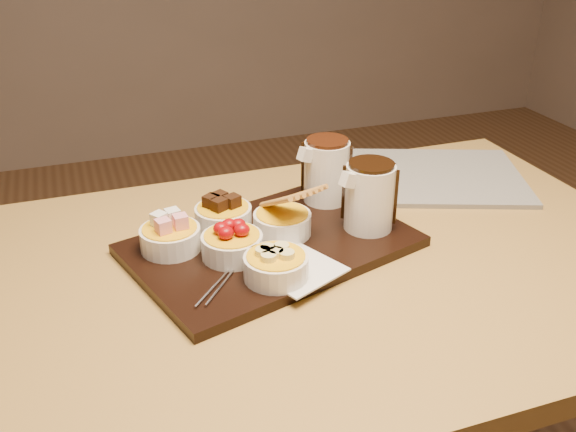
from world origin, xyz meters
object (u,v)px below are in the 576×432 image
object	(u,v)px
serving_board	(271,245)
pitcher_milk_chocolate	(327,172)
bowl_strawberries	(232,246)
dining_table	(319,309)
newspaper	(435,176)
pitcher_dark_chocolate	(369,197)

from	to	relation	value
serving_board	pitcher_milk_chocolate	world-z (taller)	pitcher_milk_chocolate
pitcher_milk_chocolate	bowl_strawberries	bearing A→B (deg)	-163.61
dining_table	newspaper	bearing A→B (deg)	32.73
dining_table	newspaper	size ratio (longest dim) A/B	3.32
bowl_strawberries	newspaper	distance (m)	0.54
pitcher_dark_chocolate	dining_table	bearing A→B (deg)	-172.51
pitcher_dark_chocolate	newspaper	distance (m)	0.31
newspaper	pitcher_dark_chocolate	bearing A→B (deg)	-122.88
pitcher_milk_chocolate	dining_table	bearing A→B (deg)	-131.48
dining_table	pitcher_milk_chocolate	distance (m)	0.26
dining_table	pitcher_milk_chocolate	world-z (taller)	pitcher_milk_chocolate
serving_board	newspaper	bearing A→B (deg)	5.53
dining_table	pitcher_milk_chocolate	size ratio (longest dim) A/B	10.25
dining_table	pitcher_milk_chocolate	bearing A→B (deg)	64.87
dining_table	serving_board	world-z (taller)	serving_board
serving_board	newspaper	size ratio (longest dim) A/B	1.27
pitcher_dark_chocolate	pitcher_milk_chocolate	distance (m)	0.13
pitcher_dark_chocolate	serving_board	bearing A→B (deg)	160.02
dining_table	serving_board	xyz separation A→B (m)	(-0.07, 0.06, 0.11)
pitcher_dark_chocolate	bowl_strawberries	bearing A→B (deg)	167.35
bowl_strawberries	pitcher_milk_chocolate	bearing A→B (deg)	32.73
serving_board	pitcher_milk_chocolate	bearing A→B (deg)	21.80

